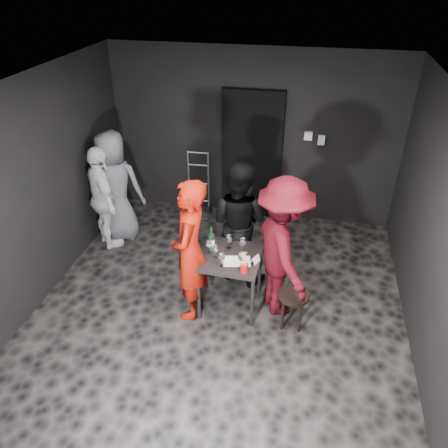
% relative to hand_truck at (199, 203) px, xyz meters
% --- Properties ---
extents(floor, '(4.50, 5.00, 0.02)m').
position_rel_hand_truck_xyz_m(floor, '(0.85, -2.26, -0.21)').
color(floor, black).
rests_on(floor, ground).
extents(ceiling, '(4.50, 5.00, 0.02)m').
position_rel_hand_truck_xyz_m(ceiling, '(0.85, -2.26, 2.49)').
color(ceiling, silver).
rests_on(ceiling, ground).
extents(wall_back, '(4.50, 0.04, 2.70)m').
position_rel_hand_truck_xyz_m(wall_back, '(0.85, 0.24, 1.14)').
color(wall_back, black).
rests_on(wall_back, ground).
extents(wall_front, '(4.50, 0.04, 2.70)m').
position_rel_hand_truck_xyz_m(wall_front, '(0.85, -4.76, 1.14)').
color(wall_front, black).
rests_on(wall_front, ground).
extents(wall_left, '(0.04, 5.00, 2.70)m').
position_rel_hand_truck_xyz_m(wall_left, '(-1.40, -2.26, 1.14)').
color(wall_left, black).
rests_on(wall_left, ground).
extents(wall_right, '(0.04, 5.00, 2.70)m').
position_rel_hand_truck_xyz_m(wall_right, '(3.10, -2.26, 1.14)').
color(wall_right, black).
rests_on(wall_right, ground).
extents(doorway, '(0.95, 0.10, 2.10)m').
position_rel_hand_truck_xyz_m(doorway, '(0.85, 0.18, 0.84)').
color(doorway, black).
rests_on(doorway, ground).
extents(wallbox_upper, '(0.12, 0.06, 0.12)m').
position_rel_hand_truck_xyz_m(wallbox_upper, '(1.70, 0.19, 1.24)').
color(wallbox_upper, '#B7B7B2').
rests_on(wallbox_upper, wall_back).
extents(wallbox_lower, '(0.10, 0.06, 0.14)m').
position_rel_hand_truck_xyz_m(wallbox_lower, '(1.90, 0.19, 1.19)').
color(wallbox_lower, '#B7B7B2').
rests_on(wallbox_lower, wall_back).
extents(hand_truck, '(0.37, 0.32, 1.12)m').
position_rel_hand_truck_xyz_m(hand_truck, '(0.00, 0.00, 0.00)').
color(hand_truck, '#B2B2B7').
rests_on(hand_truck, floor).
extents(tasting_table, '(0.72, 0.72, 0.75)m').
position_rel_hand_truck_xyz_m(tasting_table, '(0.96, -2.12, 0.44)').
color(tasting_table, black).
rests_on(tasting_table, floor).
extents(stool, '(0.37, 0.37, 0.47)m').
position_rel_hand_truck_xyz_m(stool, '(1.74, -2.32, 0.17)').
color(stool, black).
rests_on(stool, floor).
extents(server_red, '(0.57, 0.81, 2.11)m').
position_rel_hand_truck_xyz_m(server_red, '(0.53, -2.32, 0.85)').
color(server_red, '#A21207').
rests_on(server_red, floor).
extents(woman_black, '(1.02, 0.76, 1.88)m').
position_rel_hand_truck_xyz_m(woman_black, '(0.94, -1.49, 0.73)').
color(woman_black, black).
rests_on(woman_black, floor).
extents(man_maroon, '(1.16, 1.49, 2.10)m').
position_rel_hand_truck_xyz_m(man_maroon, '(1.56, -2.04, 0.84)').
color(man_maroon, '#40060E').
rests_on(man_maroon, floor).
extents(bystander_cream, '(1.00, 1.02, 1.65)m').
position_rel_hand_truck_xyz_m(bystander_cream, '(-1.10, -1.18, 0.62)').
color(bystander_cream, white).
rests_on(bystander_cream, floor).
extents(bystander_grey, '(0.98, 0.57, 1.94)m').
position_rel_hand_truck_xyz_m(bystander_grey, '(-1.02, -0.92, 0.76)').
color(bystander_grey, '#505159').
rests_on(bystander_grey, floor).
extents(tasting_mat, '(0.35, 0.27, 0.00)m').
position_rel_hand_truck_xyz_m(tasting_mat, '(1.05, -2.21, 0.54)').
color(tasting_mat, white).
rests_on(tasting_mat, tasting_table).
extents(wine_glass_a, '(0.08, 0.08, 0.19)m').
position_rel_hand_truck_xyz_m(wine_glass_a, '(0.79, -2.19, 0.64)').
color(wine_glass_a, white).
rests_on(wine_glass_a, tasting_table).
extents(wine_glass_b, '(0.09, 0.09, 0.18)m').
position_rel_hand_truck_xyz_m(wine_glass_b, '(0.70, -2.10, 0.63)').
color(wine_glass_b, white).
rests_on(wine_glass_b, tasting_table).
extents(wine_glass_c, '(0.09, 0.09, 0.20)m').
position_rel_hand_truck_xyz_m(wine_glass_c, '(0.91, -1.97, 0.64)').
color(wine_glass_c, white).
rests_on(wine_glass_c, tasting_table).
extents(wine_glass_d, '(0.08, 0.08, 0.19)m').
position_rel_hand_truck_xyz_m(wine_glass_d, '(0.90, -2.33, 0.64)').
color(wine_glass_d, white).
rests_on(wine_glass_d, tasting_table).
extents(wine_glass_e, '(0.09, 0.09, 0.21)m').
position_rel_hand_truck_xyz_m(wine_glass_e, '(1.12, -2.31, 0.65)').
color(wine_glass_e, white).
rests_on(wine_glass_e, tasting_table).
extents(wine_glass_f, '(0.09, 0.09, 0.21)m').
position_rel_hand_truck_xyz_m(wine_glass_f, '(1.08, -2.02, 0.65)').
color(wine_glass_f, white).
rests_on(wine_glass_f, tasting_table).
extents(wine_bottle, '(0.08, 0.08, 0.32)m').
position_rel_hand_truck_xyz_m(wine_bottle, '(0.72, -2.06, 0.67)').
color(wine_bottle, black).
rests_on(wine_bottle, tasting_table).
extents(breadstick_cup, '(0.09, 0.09, 0.27)m').
position_rel_hand_truck_xyz_m(breadstick_cup, '(1.17, -2.38, 0.67)').
color(breadstick_cup, '#9F110C').
rests_on(breadstick_cup, tasting_table).
extents(reserved_card, '(0.11, 0.14, 0.09)m').
position_rel_hand_truck_xyz_m(reserved_card, '(1.25, -2.19, 0.59)').
color(reserved_card, white).
rests_on(reserved_card, tasting_table).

